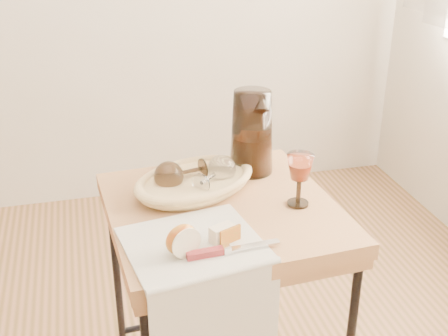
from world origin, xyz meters
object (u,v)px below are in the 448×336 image
object	(u,v)px
goblet_lying_a	(184,173)
apple_half	(181,239)
bread_basket	(195,184)
wine_goblet	(299,180)
tea_towel	(193,244)
pitcher	(252,132)
table_knife	(230,249)
side_table	(222,318)
goblet_lying_b	(213,175)

from	to	relation	value
goblet_lying_a	apple_half	xyz separation A→B (m)	(-0.07, -0.32, -0.01)
goblet_lying_a	apple_half	bearing A→B (deg)	63.83
bread_basket	wine_goblet	size ratio (longest dim) A/B	2.19
tea_towel	bread_basket	distance (m)	0.28
goblet_lying_a	wine_goblet	bearing A→B (deg)	135.55
pitcher	table_knife	world-z (taller)	pitcher
pitcher	table_knife	size ratio (longest dim) A/B	1.31
side_table	wine_goblet	size ratio (longest dim) A/B	5.14
side_table	tea_towel	size ratio (longest dim) A/B	2.41
tea_towel	wine_goblet	bearing A→B (deg)	12.88
wine_goblet	apple_half	xyz separation A→B (m)	(-0.35, -0.16, -0.03)
bread_basket	table_knife	xyz separation A→B (m)	(0.01, -0.33, -0.01)
side_table	wine_goblet	world-z (taller)	wine_goblet
tea_towel	table_knife	bearing A→B (deg)	-46.91
tea_towel	table_knife	distance (m)	0.10
bread_basket	pitcher	size ratio (longest dim) A/B	1.12
goblet_lying_b	pitcher	xyz separation A→B (m)	(0.14, 0.11, 0.07)
goblet_lying_a	pitcher	size ratio (longest dim) A/B	0.47
table_knife	goblet_lying_a	bearing A→B (deg)	93.17
tea_towel	apple_half	xyz separation A→B (m)	(-0.03, -0.04, 0.04)
side_table	tea_towel	world-z (taller)	tea_towel
apple_half	goblet_lying_b	bearing A→B (deg)	42.44
tea_towel	bread_basket	world-z (taller)	bread_basket
pitcher	apple_half	distance (m)	0.50
goblet_lying_b	table_knife	size ratio (longest dim) A/B	0.60
side_table	goblet_lying_a	world-z (taller)	goblet_lying_a
bread_basket	wine_goblet	bearing A→B (deg)	-54.81
pitcher	apple_half	size ratio (longest dim) A/B	3.58
apple_half	bread_basket	bearing A→B (deg)	51.59
pitcher	wine_goblet	bearing A→B (deg)	-63.09
tea_towel	apple_half	distance (m)	0.06
goblet_lying_b	apple_half	xyz separation A→B (m)	(-0.14, -0.29, -0.01)
goblet_lying_b	wine_goblet	distance (m)	0.24
side_table	pitcher	world-z (taller)	pitcher
side_table	tea_towel	bearing A→B (deg)	-123.50
apple_half	table_knife	world-z (taller)	apple_half
goblet_lying_a	goblet_lying_b	world-z (taller)	goblet_lying_a
pitcher	apple_half	world-z (taller)	pitcher
apple_half	tea_towel	bearing A→B (deg)	25.21
goblet_lying_a	goblet_lying_b	xyz separation A→B (m)	(0.08, -0.03, -0.00)
goblet_lying_b	apple_half	distance (m)	0.32
pitcher	table_knife	xyz separation A→B (m)	(-0.18, -0.42, -0.11)
side_table	wine_goblet	bearing A→B (deg)	-12.93
tea_towel	goblet_lying_b	bearing A→B (deg)	57.64
goblet_lying_b	pitcher	bearing A→B (deg)	-6.43
goblet_lying_b	apple_half	bearing A→B (deg)	-159.77
goblet_lying_b	wine_goblet	bearing A→B (deg)	-75.54
wine_goblet	apple_half	size ratio (longest dim) A/B	1.83
bread_basket	pitcher	distance (m)	0.23
wine_goblet	table_knife	distance (m)	0.31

